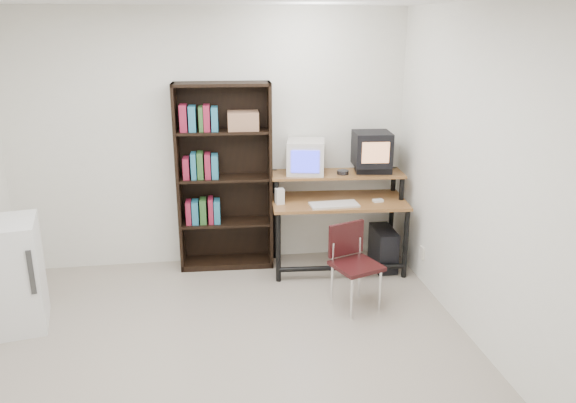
{
  "coord_description": "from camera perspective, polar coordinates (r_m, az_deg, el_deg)",
  "views": [
    {
      "loc": [
        -0.06,
        -3.66,
        2.43
      ],
      "look_at": [
        0.66,
        1.1,
        0.9
      ],
      "focal_mm": 35.0,
      "sensor_mm": 36.0,
      "label": 1
    }
  ],
  "objects": [
    {
      "name": "crt_tv",
      "position": [
        5.76,
        8.51,
        5.31
      ],
      "size": [
        0.39,
        0.39,
        0.34
      ],
      "rotation": [
        0.0,
        0.0,
        -0.08
      ],
      "color": "black",
      "rests_on": "vcr"
    },
    {
      "name": "crt_monitor",
      "position": [
        5.67,
        1.82,
        4.51
      ],
      "size": [
        0.44,
        0.44,
        0.35
      ],
      "rotation": [
        0.0,
        0.0,
        -0.21
      ],
      "color": "beige",
      "rests_on": "computer_desk"
    },
    {
      "name": "cd_spindle",
      "position": [
        5.69,
        5.58,
        2.91
      ],
      "size": [
        0.13,
        0.13,
        0.05
      ],
      "primitive_type": "cylinder",
      "rotation": [
        0.0,
        0.0,
        -0.08
      ],
      "color": "#26262B",
      "rests_on": "computer_desk"
    },
    {
      "name": "mouse",
      "position": [
        5.67,
        9.12,
        0.05
      ],
      "size": [
        0.11,
        0.07,
        0.03
      ],
      "primitive_type": "cube",
      "rotation": [
        0.0,
        0.0,
        0.14
      ],
      "color": "white",
      "rests_on": "mousepad"
    },
    {
      "name": "school_chair",
      "position": [
        5.02,
        6.58,
        -5.67
      ],
      "size": [
        0.48,
        0.48,
        0.75
      ],
      "rotation": [
        0.0,
        0.0,
        0.36
      ],
      "color": "black",
      "rests_on": "floor"
    },
    {
      "name": "back_wall",
      "position": [
        5.77,
        -7.84,
        6.16
      ],
      "size": [
        4.0,
        0.01,
        2.6
      ],
      "primitive_type": "cube",
      "color": "white",
      "rests_on": "floor"
    },
    {
      "name": "computer_desk",
      "position": [
        5.71,
        5.13,
        -0.07
      ],
      "size": [
        1.39,
        0.77,
        0.98
      ],
      "rotation": [
        0.0,
        0.0,
        -0.08
      ],
      "color": "brown",
      "rests_on": "floor"
    },
    {
      "name": "desk_speaker",
      "position": [
        5.51,
        -0.84,
        0.45
      ],
      "size": [
        0.09,
        0.09,
        0.17
      ],
      "primitive_type": "cube",
      "rotation": [
        0.0,
        0.0,
        0.15
      ],
      "color": "beige",
      "rests_on": "computer_desk"
    },
    {
      "name": "vcr",
      "position": [
        5.82,
        8.62,
        3.28
      ],
      "size": [
        0.4,
        0.32,
        0.08
      ],
      "primitive_type": "cube",
      "rotation": [
        0.0,
        0.0,
        -0.17
      ],
      "color": "black",
      "rests_on": "computer_desk"
    },
    {
      "name": "keyboard",
      "position": [
        5.49,
        4.7,
        -0.4
      ],
      "size": [
        0.48,
        0.23,
        0.03
      ],
      "primitive_type": "cube",
      "rotation": [
        0.0,
        0.0,
        0.04
      ],
      "color": "beige",
      "rests_on": "computer_desk"
    },
    {
      "name": "bookshelf",
      "position": [
        5.71,
        -6.51,
        2.67
      ],
      "size": [
        0.96,
        0.36,
        1.9
      ],
      "rotation": [
        0.0,
        0.0,
        -0.04
      ],
      "color": "black",
      "rests_on": "floor"
    },
    {
      "name": "mousepad",
      "position": [
        5.66,
        9.04,
        -0.18
      ],
      "size": [
        0.27,
        0.24,
        0.01
      ],
      "primitive_type": "cube",
      "rotation": [
        0.0,
        0.0,
        -0.32
      ],
      "color": "black",
      "rests_on": "computer_desk"
    },
    {
      "name": "floor",
      "position": [
        4.4,
        -6.61,
        -16.17
      ],
      "size": [
        4.0,
        4.0,
        0.01
      ],
      "primitive_type": "cube",
      "color": "#A59888",
      "rests_on": "ground"
    },
    {
      "name": "right_wall",
      "position": [
        4.35,
        20.07,
        1.44
      ],
      "size": [
        0.01,
        4.0,
        2.6
      ],
      "primitive_type": "cube",
      "color": "white",
      "rests_on": "floor"
    },
    {
      "name": "wall_outlet",
      "position": [
        5.64,
        13.47,
        -5.08
      ],
      "size": [
        0.02,
        0.08,
        0.12
      ],
      "primitive_type": "cube",
      "color": "beige",
      "rests_on": "right_wall"
    },
    {
      "name": "front_wall",
      "position": [
        2.01,
        -5.66,
        -16.8
      ],
      "size": [
        4.0,
        0.01,
        2.6
      ],
      "primitive_type": "cube",
      "color": "white",
      "rests_on": "floor"
    },
    {
      "name": "mini_fridge",
      "position": [
        5.18,
        -26.7,
        -6.74
      ],
      "size": [
        0.64,
        0.64,
        0.92
      ],
      "rotation": [
        0.0,
        0.0,
        0.19
      ],
      "color": "white",
      "rests_on": "floor"
    },
    {
      "name": "pc_tower",
      "position": [
        5.92,
        9.64,
        -4.68
      ],
      "size": [
        0.21,
        0.45,
        0.42
      ],
      "primitive_type": "cube",
      "rotation": [
        0.0,
        0.0,
        -0.02
      ],
      "color": "black",
      "rests_on": "floor"
    }
  ]
}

